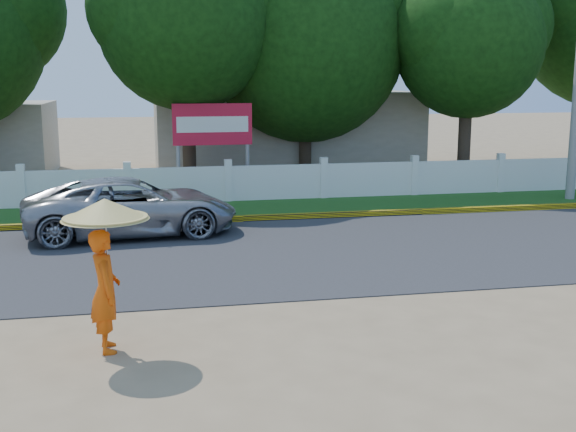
% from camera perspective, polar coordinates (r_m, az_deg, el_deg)
% --- Properties ---
extents(ground, '(120.00, 120.00, 0.00)m').
position_cam_1_polar(ground, '(11.46, 2.00, -8.27)').
color(ground, '#9E8460').
rests_on(ground, ground).
extents(road, '(60.00, 7.00, 0.02)m').
position_cam_1_polar(road, '(15.69, -1.81, -2.92)').
color(road, '#38383A').
rests_on(road, ground).
extents(grass_verge, '(60.00, 3.50, 0.03)m').
position_cam_1_polar(grass_verge, '(20.77, -4.24, 0.50)').
color(grass_verge, '#2D601E').
rests_on(grass_verge, ground).
extents(curb, '(40.00, 0.18, 0.16)m').
position_cam_1_polar(curb, '(19.10, -3.60, -0.21)').
color(curb, yellow).
rests_on(curb, ground).
extents(fence, '(40.00, 0.10, 1.10)m').
position_cam_1_polar(fence, '(22.11, -4.74, 2.54)').
color(fence, silver).
rests_on(fence, ground).
extents(building_near, '(10.00, 6.00, 3.20)m').
position_cam_1_polar(building_near, '(29.13, -0.46, 6.68)').
color(building_near, '#B7AD99').
rests_on(building_near, ground).
extents(vehicle, '(5.23, 2.80, 1.40)m').
position_cam_1_polar(vehicle, '(17.74, -12.27, 0.73)').
color(vehicle, '#97989E').
rests_on(vehicle, ground).
extents(monk_with_parasol, '(1.19, 1.19, 2.16)m').
position_cam_1_polar(monk_with_parasol, '(10.19, -14.25, -2.83)').
color(monk_with_parasol, '#D94F0B').
rests_on(monk_with_parasol, ground).
extents(billboard, '(2.50, 0.13, 2.95)m').
position_cam_1_polar(billboard, '(22.98, -5.98, 6.82)').
color(billboard, gray).
rests_on(billboard, ground).
extents(tree_row, '(41.33, 8.23, 9.71)m').
position_cam_1_polar(tree_row, '(25.60, 2.34, 14.04)').
color(tree_row, '#473828').
rests_on(tree_row, ground).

